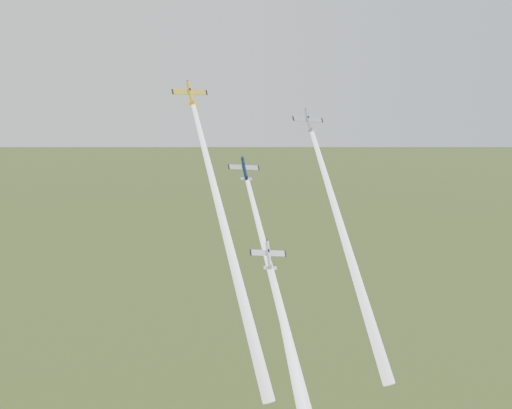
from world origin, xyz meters
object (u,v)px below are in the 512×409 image
plane_navy (244,169)px  plane_silver_low (269,255)px  plane_silver_right (309,121)px  plane_yellow (190,94)px

plane_navy → plane_silver_low: (1.69, -14.93, -16.06)m
plane_silver_right → plane_silver_low: 32.21m
plane_yellow → plane_silver_low: size_ratio=1.01×
plane_silver_right → plane_yellow: bearing=162.3°
plane_navy → plane_silver_right: bearing=-14.4°
plane_silver_low → plane_yellow: bearing=122.8°
plane_yellow → plane_navy: 20.53m
plane_navy → plane_silver_low: bearing=-89.5°
plane_yellow → plane_silver_low: plane_yellow is taller
plane_yellow → plane_silver_right: 26.99m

